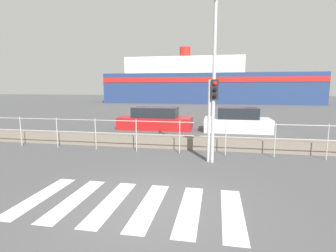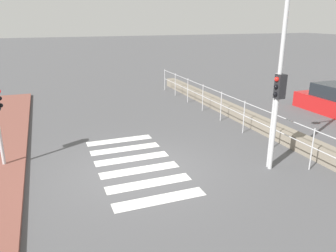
% 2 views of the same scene
% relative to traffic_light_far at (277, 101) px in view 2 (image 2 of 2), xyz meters
% --- Properties ---
extents(ground_plane, '(160.00, 160.00, 0.00)m').
position_rel_traffic_light_far_xyz_m(ground_plane, '(-1.27, -3.73, -2.10)').
color(ground_plane, '#4C4C4F').
extents(crosswalk, '(4.95, 2.40, 0.01)m').
position_rel_traffic_light_far_xyz_m(crosswalk, '(-1.72, -3.73, -2.10)').
color(crosswalk, silver).
rests_on(crosswalk, ground_plane).
extents(seawall, '(23.79, 0.55, 0.49)m').
position_rel_traffic_light_far_xyz_m(seawall, '(-1.27, 1.91, -1.86)').
color(seawall, slate).
rests_on(seawall, ground_plane).
extents(harbor_fence, '(21.45, 0.04, 1.31)m').
position_rel_traffic_light_far_xyz_m(harbor_fence, '(-1.27, 1.04, -1.25)').
color(harbor_fence, '#B2B2B5').
rests_on(harbor_fence, ground_plane).
extents(traffic_light_far, '(0.34, 0.32, 2.86)m').
position_rel_traffic_light_far_xyz_m(traffic_light_far, '(0.00, 0.00, 0.00)').
color(traffic_light_far, '#B2B2B5').
rests_on(traffic_light_far, ground_plane).
extents(streetlamp, '(0.32, 1.21, 5.55)m').
position_rel_traffic_light_far_xyz_m(streetlamp, '(0.03, -0.26, 1.39)').
color(streetlamp, '#B2B2B5').
rests_on(streetlamp, ground_plane).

